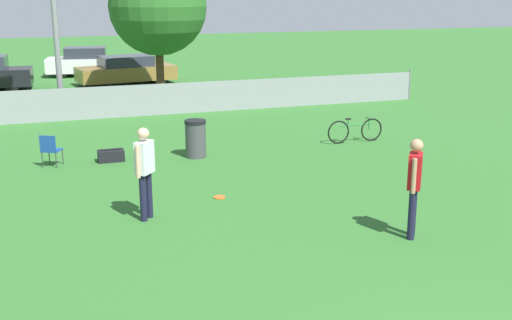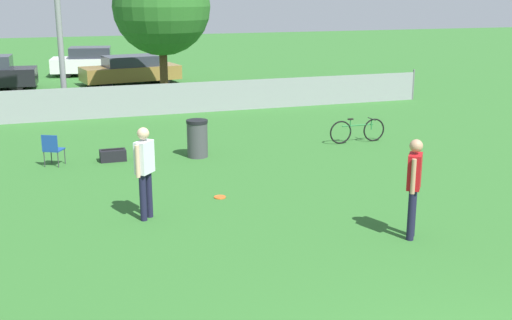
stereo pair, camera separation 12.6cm
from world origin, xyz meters
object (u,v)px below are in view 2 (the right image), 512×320
object	(u,v)px
player_defender_red	(414,181)
parked_car_white	(91,62)
bicycle_sideline	(357,131)
gear_bag_sideline	(113,155)
folding_chair_sideline	(52,148)
trash_bin	(197,138)
frisbee_disc	(220,197)
tree_near_pole	(161,6)
player_receiver_white	(145,166)
parked_car_tan	(130,70)

from	to	relation	value
player_defender_red	parked_car_white	size ratio (longest dim) A/B	0.43
player_defender_red	bicycle_sideline	size ratio (longest dim) A/B	1.04
parked_car_white	gear_bag_sideline	bearing A→B (deg)	-84.47
gear_bag_sideline	bicycle_sideline	bearing A→B (deg)	-1.40
folding_chair_sideline	gear_bag_sideline	distance (m)	1.51
trash_bin	gear_bag_sideline	size ratio (longest dim) A/B	1.51
parked_car_white	frisbee_disc	bearing A→B (deg)	-79.20
frisbee_disc	gear_bag_sideline	xyz separation A→B (m)	(-1.79, 3.82, 0.13)
tree_near_pole	bicycle_sideline	xyz separation A→B (m)	(3.79, -9.47, -3.30)
bicycle_sideline	player_defender_red	bearing A→B (deg)	-109.66
player_receiver_white	player_defender_red	bearing A→B (deg)	-79.67
folding_chair_sideline	bicycle_sideline	distance (m)	8.41
parked_car_white	player_receiver_white	bearing A→B (deg)	-83.56
player_receiver_white	frisbee_disc	distance (m)	2.13
player_receiver_white	folding_chair_sideline	xyz separation A→B (m)	(-1.58, 4.58, -0.58)
player_defender_red	player_receiver_white	world-z (taller)	same
tree_near_pole	frisbee_disc	bearing A→B (deg)	-95.90
folding_chair_sideline	parked_car_tan	distance (m)	14.56
tree_near_pole	parked_car_white	world-z (taller)	tree_near_pole
trash_bin	gear_bag_sideline	distance (m)	2.22
folding_chair_sideline	parked_car_white	distance (m)	18.05
trash_bin	gear_bag_sideline	xyz separation A→B (m)	(-2.17, 0.29, -0.35)
tree_near_pole	folding_chair_sideline	bearing A→B (deg)	-116.31
folding_chair_sideline	parked_car_white	size ratio (longest dim) A/B	0.20
parked_car_white	parked_car_tan	world-z (taller)	parked_car_white
tree_near_pole	frisbee_disc	distance (m)	13.69
gear_bag_sideline	parked_car_white	world-z (taller)	parked_car_white
player_defender_red	bicycle_sideline	world-z (taller)	player_defender_red
player_defender_red	parked_car_white	xyz separation A→B (m)	(-3.41, 24.96, -0.34)
player_defender_red	frisbee_disc	xyz separation A→B (m)	(-2.60, 3.29, -1.04)
player_receiver_white	folding_chair_sideline	bearing A→B (deg)	59.63
bicycle_sideline	parked_car_white	distance (m)	18.98
frisbee_disc	parked_car_tan	distance (m)	17.83
trash_bin	parked_car_white	bearing A→B (deg)	93.77
player_receiver_white	parked_car_tan	world-z (taller)	player_receiver_white
player_defender_red	bicycle_sideline	bearing A→B (deg)	16.63
player_defender_red	parked_car_white	distance (m)	25.19
folding_chair_sideline	trash_bin	xyz separation A→B (m)	(3.64, -0.26, 0.03)
trash_bin	player_receiver_white	bearing A→B (deg)	-115.55
parked_car_tan	bicycle_sideline	bearing A→B (deg)	-81.38
parked_car_tan	tree_near_pole	bearing A→B (deg)	-90.54
parked_car_white	parked_car_tan	xyz separation A→B (m)	(1.48, -3.86, -0.05)
player_defender_red	parked_car_tan	distance (m)	21.19
player_defender_red	tree_near_pole	bearing A→B (deg)	41.13
bicycle_sideline	parked_car_tan	size ratio (longest dim) A/B	0.37
player_receiver_white	bicycle_sideline	distance (m)	8.18
bicycle_sideline	trash_bin	size ratio (longest dim) A/B	1.75
parked_car_tan	player_receiver_white	bearing A→B (deg)	-106.14
tree_near_pole	player_receiver_white	distance (m)	14.48
parked_car_white	folding_chair_sideline	bearing A→B (deg)	-89.13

